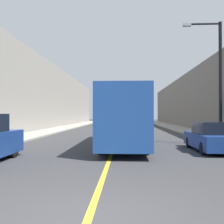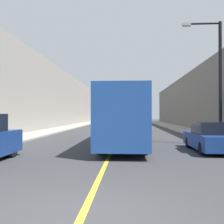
# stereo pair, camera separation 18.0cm
# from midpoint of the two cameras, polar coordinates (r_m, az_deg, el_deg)

# --- Properties ---
(ground_plane) EXTENTS (200.00, 200.00, 0.00)m
(ground_plane) POSITION_cam_midpoint_polar(r_m,az_deg,el_deg) (5.17, -6.27, -22.08)
(ground_plane) COLOR #38383A
(sidewalk_left) EXTENTS (3.02, 72.00, 0.13)m
(sidewalk_left) POSITION_cam_midpoint_polar(r_m,az_deg,el_deg) (35.82, -10.74, -3.48)
(sidewalk_left) COLOR #9E998E
(sidewalk_left) RESTS_ON ground
(sidewalk_right) EXTENTS (3.02, 72.00, 0.13)m
(sidewalk_right) POSITION_cam_midpoint_polar(r_m,az_deg,el_deg) (35.48, 14.31, -3.50)
(sidewalk_right) COLOR #9E998E
(sidewalk_right) RESTS_ON ground
(building_row_left) EXTENTS (4.00, 72.00, 8.85)m
(building_row_left) POSITION_cam_midpoint_polar(r_m,az_deg,el_deg) (36.85, -16.05, 3.40)
(building_row_left) COLOR gray
(building_row_left) RESTS_ON ground
(building_row_right) EXTENTS (4.00, 72.00, 7.77)m
(building_row_right) POSITION_cam_midpoint_polar(r_m,az_deg,el_deg) (36.34, 19.74, 2.62)
(building_row_right) COLOR #66605B
(building_row_right) RESTS_ON ground
(road_center_line) EXTENTS (0.16, 72.00, 0.01)m
(road_center_line) POSITION_cam_midpoint_polar(r_m,az_deg,el_deg) (34.81, 1.73, -3.67)
(road_center_line) COLOR gold
(road_center_line) RESTS_ON ground
(bus) EXTENTS (2.45, 10.85, 3.26)m
(bus) POSITION_cam_midpoint_polar(r_m,az_deg,el_deg) (15.92, 2.30, -1.08)
(bus) COLOR #1E4793
(bus) RESTS_ON ground
(car_right_near) EXTENTS (1.77, 4.53, 1.52)m
(car_right_near) POSITION_cam_midpoint_polar(r_m,az_deg,el_deg) (14.53, 20.37, -5.30)
(car_right_near) COLOR navy
(car_right_near) RESTS_ON ground
(street_lamp_right) EXTENTS (2.38, 0.24, 7.48)m
(street_lamp_right) POSITION_cam_midpoint_polar(r_m,az_deg,el_deg) (17.48, 21.64, 7.63)
(street_lamp_right) COLOR black
(street_lamp_right) RESTS_ON sidewalk_right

